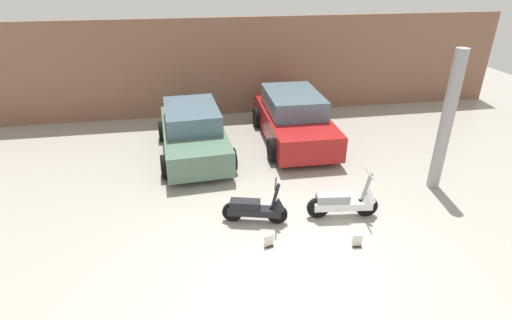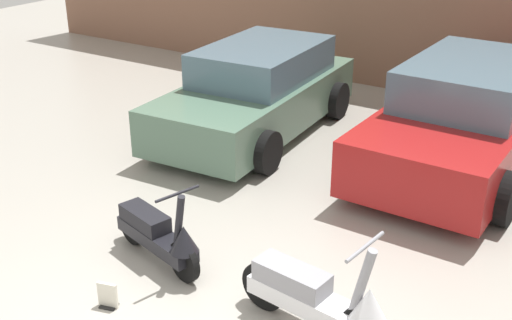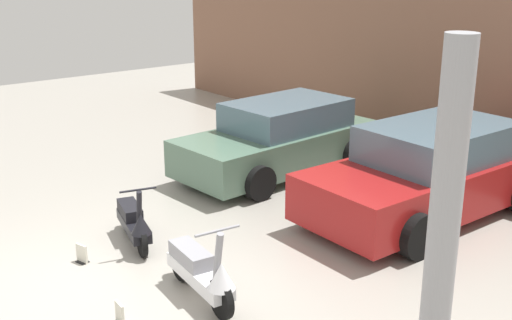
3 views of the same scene
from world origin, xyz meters
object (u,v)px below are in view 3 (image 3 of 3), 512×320
(placard_near_left_scooter, at_px, (82,255))
(support_column_side, at_px, (444,221))
(car_rear_left, at_px, (280,139))
(car_rear_center, at_px, (429,173))
(scooter_front_right, at_px, (202,271))
(placard_near_right_scooter, at_px, (120,315))
(scooter_front_left, at_px, (134,222))

(placard_near_left_scooter, xyz_separation_m, support_column_side, (4.53, 1.62, 1.58))
(car_rear_left, relative_size, placard_near_left_scooter, 15.86)
(car_rear_center, relative_size, placard_near_left_scooter, 16.73)
(car_rear_center, bearing_deg, car_rear_left, -80.24)
(scooter_front_right, relative_size, placard_near_right_scooter, 5.98)
(scooter_front_left, distance_m, placard_near_left_scooter, 0.88)
(scooter_front_right, height_order, placard_near_right_scooter, scooter_front_right)
(placard_near_right_scooter, bearing_deg, scooter_front_left, 147.09)
(support_column_side, bearing_deg, scooter_front_left, -170.51)
(scooter_front_right, height_order, placard_near_left_scooter, scooter_front_right)
(scooter_front_right, height_order, car_rear_center, car_rear_center)
(scooter_front_right, relative_size, car_rear_left, 0.38)
(car_rear_left, distance_m, support_column_side, 6.61)
(car_rear_center, bearing_deg, scooter_front_right, 1.28)
(support_column_side, bearing_deg, placard_near_right_scooter, -145.73)
(placard_near_left_scooter, bearing_deg, car_rear_left, 105.45)
(scooter_front_left, relative_size, car_rear_left, 0.33)
(scooter_front_left, distance_m, scooter_front_right, 1.93)
(placard_near_left_scooter, distance_m, placard_near_right_scooter, 1.74)
(car_rear_left, relative_size, placard_near_right_scooter, 15.86)
(scooter_front_left, bearing_deg, scooter_front_right, 11.51)
(scooter_front_left, relative_size, placard_near_right_scooter, 5.28)
(placard_near_left_scooter, xyz_separation_m, placard_near_right_scooter, (1.71, -0.30, 0.00))
(placard_near_right_scooter, height_order, support_column_side, support_column_side)
(scooter_front_left, distance_m, car_rear_left, 3.96)
(support_column_side, bearing_deg, placard_near_left_scooter, -160.33)
(placard_near_left_scooter, relative_size, support_column_side, 0.08)
(car_rear_left, distance_m, car_rear_center, 3.14)
(car_rear_center, distance_m, support_column_side, 4.51)
(scooter_front_right, xyz_separation_m, support_column_side, (2.67, 0.89, 1.31))
(scooter_front_left, relative_size, scooter_front_right, 0.88)
(scooter_front_left, xyz_separation_m, car_rear_left, (-1.20, 3.76, 0.31))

